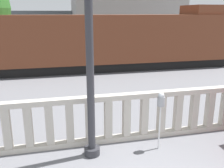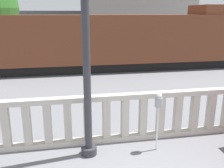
{
  "view_description": "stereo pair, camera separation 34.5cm",
  "coord_description": "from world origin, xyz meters",
  "px_view_note": "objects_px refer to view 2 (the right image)",
  "views": [
    {
      "loc": [
        -1.59,
        -3.16,
        3.5
      ],
      "look_at": [
        0.08,
        4.03,
        1.39
      ],
      "focal_mm": 40.0,
      "sensor_mm": 36.0,
      "label": 1
    },
    {
      "loc": [
        -1.26,
        -3.23,
        3.5
      ],
      "look_at": [
        0.08,
        4.03,
        1.39
      ],
      "focal_mm": 40.0,
      "sensor_mm": 36.0,
      "label": 2
    }
  ],
  "objects_px": {
    "lamppost": "(86,34)",
    "train_far": "(42,27)",
    "train_near": "(95,41)",
    "parking_meter": "(159,104)"
  },
  "relations": [
    {
      "from": "parking_meter",
      "to": "train_near",
      "type": "distance_m",
      "value": 9.96
    },
    {
      "from": "lamppost",
      "to": "train_near",
      "type": "bearing_deg",
      "value": 82.29
    },
    {
      "from": "train_near",
      "to": "lamppost",
      "type": "bearing_deg",
      "value": -97.71
    },
    {
      "from": "parking_meter",
      "to": "train_near",
      "type": "relative_size",
      "value": 0.08
    },
    {
      "from": "lamppost",
      "to": "parking_meter",
      "type": "bearing_deg",
      "value": -3.26
    },
    {
      "from": "train_near",
      "to": "train_far",
      "type": "height_order",
      "value": "train_far"
    },
    {
      "from": "lamppost",
      "to": "train_far",
      "type": "xyz_separation_m",
      "value": [
        -3.0,
        23.83,
        -1.1
      ]
    },
    {
      "from": "train_far",
      "to": "lamppost",
      "type": "bearing_deg",
      "value": -82.84
    },
    {
      "from": "lamppost",
      "to": "train_far",
      "type": "relative_size",
      "value": 0.29
    },
    {
      "from": "train_far",
      "to": "parking_meter",
      "type": "bearing_deg",
      "value": -78.72
    }
  ]
}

